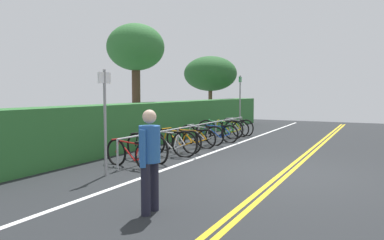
{
  "coord_description": "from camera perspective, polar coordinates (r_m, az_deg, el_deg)",
  "views": [
    {
      "loc": [
        -8.26,
        -1.86,
        1.82
      ],
      "look_at": [
        1.5,
        3.11,
        1.0
      ],
      "focal_mm": 34.77,
      "sensor_mm": 36.0,
      "label": 1
    }
  ],
  "objects": [
    {
      "name": "bicycle_2",
      "position": [
        10.58,
        -3.61,
        -3.58
      ],
      "size": [
        0.46,
        1.74,
        0.79
      ],
      "color": "black",
      "rests_on": "ground_plane"
    },
    {
      "name": "bicycle_7",
      "position": [
        14.49,
        4.33,
        -1.46
      ],
      "size": [
        0.68,
        1.74,
        0.79
      ],
      "color": "black",
      "rests_on": "ground_plane"
    },
    {
      "name": "pedestrian",
      "position": [
        5.6,
        -6.51,
        -5.29
      ],
      "size": [
        0.49,
        0.32,
        1.56
      ],
      "color": "#1E1E2D",
      "rests_on": "ground_plane"
    },
    {
      "name": "bicycle_8",
      "position": [
        15.24,
        5.57,
        -1.31
      ],
      "size": [
        0.56,
        1.69,
        0.72
      ],
      "color": "black",
      "rests_on": "ground_plane"
    },
    {
      "name": "tree_mid",
      "position": [
        15.17,
        -8.64,
        10.73
      ],
      "size": [
        2.29,
        2.29,
        4.53
      ],
      "color": "#473323",
      "rests_on": "ground_plane"
    },
    {
      "name": "bicycle_3",
      "position": [
        11.33,
        -2.22,
        -3.17
      ],
      "size": [
        0.46,
        1.75,
        0.74
      ],
      "color": "black",
      "rests_on": "ground_plane"
    },
    {
      "name": "centre_line_yellow_outer",
      "position": [
        8.67,
        13.58,
        -7.92
      ],
      "size": [
        28.53,
        0.1,
        0.0
      ],
      "primitive_type": "cube",
      "color": "gold",
      "rests_on": "ground_plane"
    },
    {
      "name": "bike_lane_stripe_white",
      "position": [
        9.57,
        -1.51,
        -6.65
      ],
      "size": [
        28.53,
        0.12,
        0.0
      ],
      "primitive_type": "cube",
      "color": "white",
      "rests_on": "ground_plane"
    },
    {
      "name": "bicycle_6",
      "position": [
        13.66,
        3.75,
        -2.01
      ],
      "size": [
        0.46,
        1.73,
        0.69
      ],
      "color": "black",
      "rests_on": "ground_plane"
    },
    {
      "name": "bicycle_5",
      "position": [
        12.88,
        1.42,
        -2.32
      ],
      "size": [
        0.46,
        1.72,
        0.72
      ],
      "color": "black",
      "rests_on": "ground_plane"
    },
    {
      "name": "tree_far_right",
      "position": [
        21.19,
        2.84,
        7.09
      ],
      "size": [
        2.99,
        2.99,
        3.84
      ],
      "color": "brown",
      "rests_on": "ground_plane"
    },
    {
      "name": "centre_line_yellow_inner",
      "position": [
        8.64,
        14.62,
        -7.98
      ],
      "size": [
        28.53,
        0.1,
        0.0
      ],
      "primitive_type": "cube",
      "color": "gold",
      "rests_on": "ground_plane"
    },
    {
      "name": "hedge_backdrop",
      "position": [
        14.61,
        -2.89,
        -0.01
      ],
      "size": [
        17.63,
        0.98,
        1.45
      ],
      "primitive_type": "cube",
      "color": "#2D6B30",
      "rests_on": "ground_plane"
    },
    {
      "name": "bicycle_4",
      "position": [
        12.13,
        -0.15,
        -2.82
      ],
      "size": [
        0.52,
        1.66,
        0.68
      ],
      "color": "black",
      "rests_on": "ground_plane"
    },
    {
      "name": "ground_plane",
      "position": [
        8.66,
        14.1,
        -8.13
      ],
      "size": [
        31.7,
        11.38,
        0.05
      ],
      "primitive_type": "cube",
      "color": "#232628"
    },
    {
      "name": "bicycle_0",
      "position": [
        9.13,
        -9.41,
        -5.13
      ],
      "size": [
        0.46,
        1.68,
        0.71
      ],
      "color": "black",
      "rests_on": "ground_plane"
    },
    {
      "name": "bicycle_9",
      "position": [
        15.94,
        6.91,
        -1.05
      ],
      "size": [
        0.68,
        1.68,
        0.74
      ],
      "color": "black",
      "rests_on": "ground_plane"
    },
    {
      "name": "sign_post_near",
      "position": [
        8.24,
        -13.21,
        1.17
      ],
      "size": [
        0.36,
        0.06,
        2.31
      ],
      "color": "gray",
      "rests_on": "ground_plane"
    },
    {
      "name": "bike_rack",
      "position": [
        12.44,
        1.03,
        -1.47
      ],
      "size": [
        8.68,
        0.05,
        0.75
      ],
      "color": "#9EA0A5",
      "rests_on": "ground_plane"
    },
    {
      "name": "sign_post_far",
      "position": [
        16.82,
        7.38,
        3.26
      ],
      "size": [
        0.36,
        0.06,
        2.57
      ],
      "color": "gray",
      "rests_on": "ground_plane"
    },
    {
      "name": "bicycle_1",
      "position": [
        9.86,
        -6.96,
        -4.25
      ],
      "size": [
        0.62,
        1.64,
        0.77
      ],
      "color": "black",
      "rests_on": "ground_plane"
    }
  ]
}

